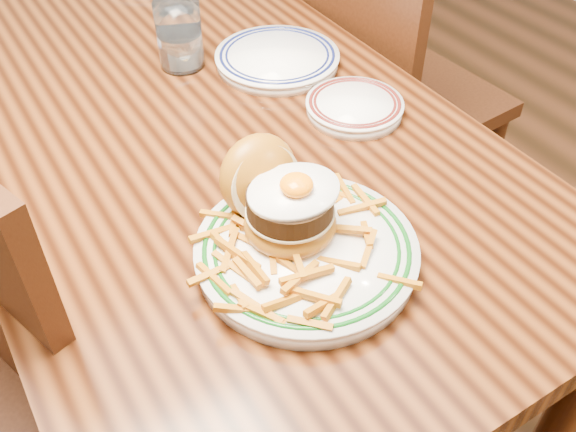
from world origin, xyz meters
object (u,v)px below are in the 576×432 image
table (188,138)px  side_plate (355,106)px  chair_right (381,90)px  main_plate (298,233)px

table → side_plate: (0.25, -0.21, 0.10)m
chair_right → main_plate: size_ratio=2.98×
main_plate → side_plate: (0.28, 0.25, -0.03)m
main_plate → side_plate: 0.37m
table → chair_right: chair_right is taller
table → main_plate: (-0.03, -0.45, 0.13)m
main_plate → side_plate: main_plate is taller
chair_right → side_plate: size_ratio=5.42×
table → chair_right: bearing=10.8°
chair_right → main_plate: chair_right is taller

